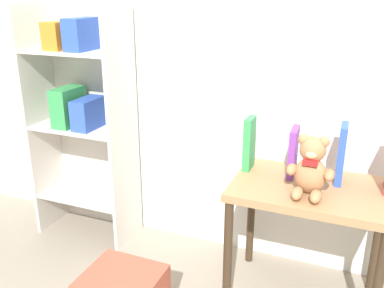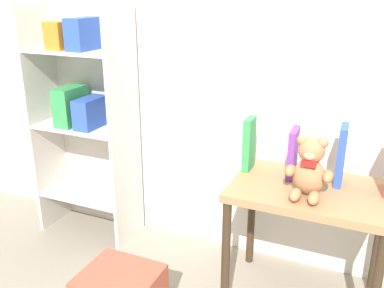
{
  "view_description": "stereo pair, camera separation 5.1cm",
  "coord_description": "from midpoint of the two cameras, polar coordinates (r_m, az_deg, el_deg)",
  "views": [
    {
      "loc": [
        0.51,
        -0.82,
        1.42
      ],
      "look_at": [
        -0.25,
        1.02,
        0.7
      ],
      "focal_mm": 40.0,
      "sensor_mm": 36.0,
      "label": 1
    },
    {
      "loc": [
        0.56,
        -0.8,
        1.42
      ],
      "look_at": [
        -0.25,
        1.02,
        0.7
      ],
      "focal_mm": 40.0,
      "sensor_mm": 36.0,
      "label": 2
    }
  ],
  "objects": [
    {
      "name": "teddy_bear",
      "position": [
        1.85,
        14.8,
        -3.1
      ],
      "size": [
        0.2,
        0.18,
        0.26
      ],
      "color": "#A8754C",
      "rests_on": "display_table"
    },
    {
      "name": "wall_back",
      "position": [
        2.18,
        8.46,
        15.24
      ],
      "size": [
        4.8,
        0.06,
        2.5
      ],
      "color": "silver",
      "rests_on": "ground_plane"
    },
    {
      "name": "display_table",
      "position": [
        2.0,
        14.68,
        -7.78
      ],
      "size": [
        0.69,
        0.47,
        0.6
      ],
      "color": "#9E754C",
      "rests_on": "ground_plane"
    },
    {
      "name": "bookshelf_side",
      "position": [
        2.55,
        -14.79,
        4.2
      ],
      "size": [
        0.57,
        0.3,
        1.35
      ],
      "color": "beige",
      "rests_on": "ground_plane"
    },
    {
      "name": "book_standing_green",
      "position": [
        2.05,
        6.93,
        0.06
      ],
      "size": [
        0.04,
        0.11,
        0.26
      ],
      "primitive_type": "cube",
      "rotation": [
        0.0,
        0.0,
        0.0
      ],
      "color": "#33934C",
      "rests_on": "display_table"
    },
    {
      "name": "book_standing_purple",
      "position": [
        2.01,
        12.63,
        -1.08
      ],
      "size": [
        0.04,
        0.14,
        0.23
      ],
      "primitive_type": "cube",
      "rotation": [
        0.0,
        0.0,
        0.04
      ],
      "color": "purple",
      "rests_on": "display_table"
    },
    {
      "name": "book_standing_blue",
      "position": [
        2.0,
        18.61,
        -1.25
      ],
      "size": [
        0.04,
        0.13,
        0.27
      ],
      "primitive_type": "cube",
      "rotation": [
        0.0,
        0.0,
        0.03
      ],
      "color": "#2D51B7",
      "rests_on": "display_table"
    }
  ]
}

